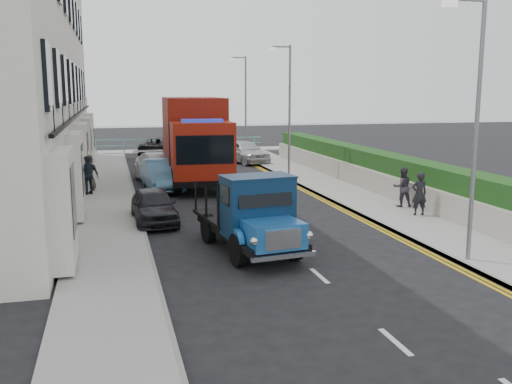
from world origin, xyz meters
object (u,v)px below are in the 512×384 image
lamp_near (473,116)px  bedford_lorry (255,219)px  red_lorry (195,138)px  parked_car_front (154,206)px  lamp_far (244,100)px  pedestrian_east_near (419,194)px  lamp_mid (287,103)px

lamp_near → bedford_lorry: bearing=157.4°
red_lorry → parked_car_front: 8.92m
lamp_near → parked_car_front: 11.05m
parked_car_front → red_lorry: bearing=69.8°
lamp_near → bedford_lorry: (-5.29, 2.20, -2.94)m
bedford_lorry → lamp_far: bearing=69.8°
red_lorry → pedestrian_east_near: size_ratio=5.24×
lamp_near → parked_car_front: bearing=137.7°
red_lorry → pedestrian_east_near: bearing=-53.1°
lamp_mid → lamp_far: (0.00, 10.00, 0.00)m
lamp_far → parked_car_front: lamp_far is taller
lamp_mid → lamp_far: bearing=90.0°
bedford_lorry → pedestrian_east_near: (7.05, 3.18, -0.14)m
lamp_near → lamp_far: same height
lamp_near → pedestrian_east_near: size_ratio=4.39×
lamp_far → red_lorry: 11.86m
lamp_near → lamp_far: size_ratio=1.00×
lamp_mid → lamp_far: 10.00m
parked_car_front → bedford_lorry: bearing=-65.0°
red_lorry → lamp_mid: bearing=9.5°
pedestrian_east_near → red_lorry: bearing=-50.2°
red_lorry → lamp_far: bearing=67.3°
lamp_near → parked_car_front: size_ratio=1.92×
parked_car_front → pedestrian_east_near: size_ratio=2.29×
red_lorry → parked_car_front: (-2.74, -8.32, -1.67)m
bedford_lorry → red_lorry: red_lorry is taller
lamp_far → lamp_near: bearing=-90.0°
lamp_mid → red_lorry: lamp_mid is taller
red_lorry → parked_car_front: red_lorry is taller
lamp_far → pedestrian_east_near: 20.91m
lamp_near → pedestrian_east_near: lamp_near is taller
parked_car_front → pedestrian_east_near: (9.53, -1.69, 0.30)m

